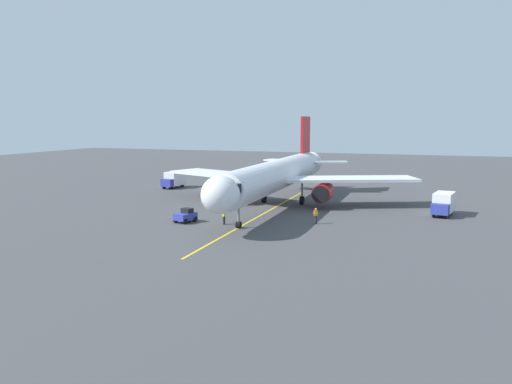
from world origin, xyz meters
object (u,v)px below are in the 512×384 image
(ground_crew_marshaller, at_px, (224,216))
(ground_crew_wing_walker, at_px, (316,216))
(airplane, at_px, (277,176))
(tug_starboard_side, at_px, (186,216))
(box_truck_near_nose, at_px, (174,179))
(box_truck_portside, at_px, (443,204))

(ground_crew_marshaller, distance_m, ground_crew_wing_walker, 9.74)
(airplane, distance_m, tug_starboard_side, 14.70)
(box_truck_near_nose, height_order, box_truck_portside, same)
(airplane, relative_size, ground_crew_wing_walker, 23.54)
(box_truck_portside, bearing_deg, airplane, 1.96)
(airplane, xyz_separation_m, ground_crew_marshaller, (1.94, 12.56, -3.12))
(ground_crew_wing_walker, xyz_separation_m, box_truck_portside, (-12.75, -9.69, 0.50))
(airplane, bearing_deg, box_truck_near_nose, -29.07)
(tug_starboard_side, bearing_deg, box_truck_portside, -152.68)
(airplane, xyz_separation_m, box_truck_near_nose, (21.30, -11.84, -2.62))
(airplane, xyz_separation_m, ground_crew_wing_walker, (-7.13, 9.01, -3.12))
(ground_crew_wing_walker, xyz_separation_m, tug_starboard_side, (13.45, 3.85, -0.18))
(ground_crew_marshaller, distance_m, tug_starboard_side, 4.39)
(airplane, height_order, box_truck_near_nose, airplane)
(ground_crew_marshaller, height_order, box_truck_portside, box_truck_portside)
(tug_starboard_side, bearing_deg, box_truck_near_nose, -58.75)
(airplane, relative_size, box_truck_near_nose, 8.43)
(airplane, height_order, tug_starboard_side, airplane)
(box_truck_near_nose, bearing_deg, ground_crew_wing_walker, 143.75)
(box_truck_portside, xyz_separation_m, tug_starboard_side, (26.20, 13.53, -0.68))
(ground_crew_wing_walker, height_order, tug_starboard_side, ground_crew_wing_walker)
(ground_crew_wing_walker, bearing_deg, box_truck_near_nose, -36.25)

